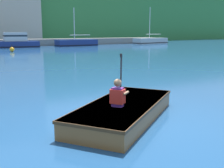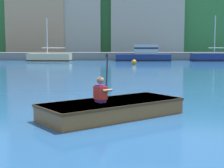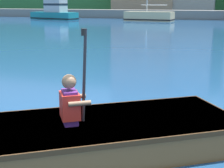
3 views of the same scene
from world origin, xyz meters
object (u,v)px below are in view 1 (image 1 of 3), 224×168
moored_boat_dock_center_near (151,41)px  rowboat_foreground (124,109)px  person_paddler (118,94)px  moored_boat_dock_center_far (14,42)px  channel_buoy (12,49)px  moored_boat_dock_west_end (77,43)px

moored_boat_dock_center_near → rowboat_foreground: moored_boat_dock_center_near is taller
person_paddler → rowboat_foreground: bearing=35.7°
moored_boat_dock_center_far → person_paddler: (-4.18, -30.13, -0.02)m
moored_boat_dock_center_near → moored_boat_dock_center_far: bearing=-179.3°
person_paddler → channel_buoy: 23.50m
person_paddler → channel_buoy: (2.56, 23.35, -0.43)m
moored_boat_dock_center_near → rowboat_foreground: (-24.86, -30.17, -0.20)m
rowboat_foreground → channel_buoy: 23.24m
channel_buoy → moored_boat_dock_center_near: bearing=17.3°
moored_boat_dock_center_far → channel_buoy: (-1.62, -6.77, -0.45)m
moored_boat_dock_west_end → rowboat_foreground: 31.77m
moored_boat_dock_center_far → channel_buoy: bearing=-103.4°
rowboat_foreground → moored_boat_dock_center_far: bearing=82.6°
rowboat_foreground → person_paddler: 0.58m
rowboat_foreground → channel_buoy: bearing=84.5°
moored_boat_dock_west_end → moored_boat_dock_center_far: size_ratio=0.90×
moored_boat_dock_west_end → moored_boat_dock_center_near: size_ratio=0.85×
moored_boat_dock_west_end → channel_buoy: moored_boat_dock_west_end is taller
moored_boat_dock_west_end → moored_boat_dock_center_far: bearing=177.1°
person_paddler → channel_buoy: person_paddler is taller
moored_boat_dock_west_end → moored_boat_dock_center_far: 7.98m
moored_boat_dock_west_end → moored_boat_dock_center_near: bearing=3.0°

